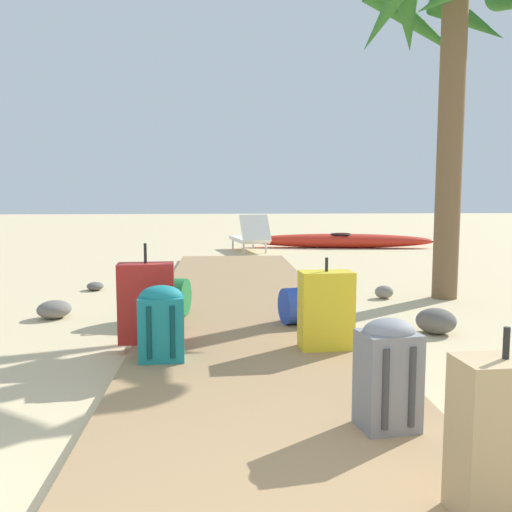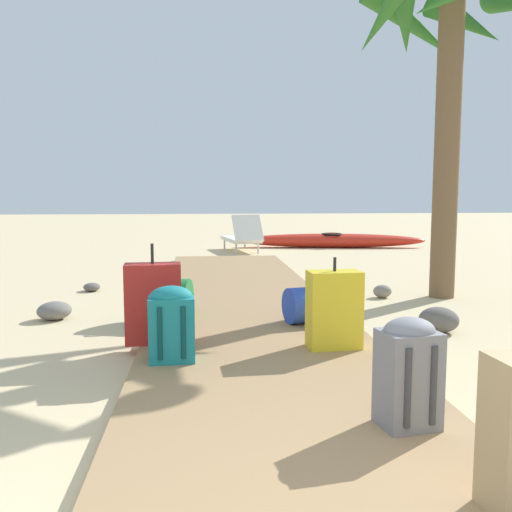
{
  "view_description": "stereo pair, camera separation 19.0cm",
  "coord_description": "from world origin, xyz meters",
  "px_view_note": "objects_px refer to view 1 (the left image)",
  "views": [
    {
      "loc": [
        -0.26,
        -1.15,
        1.26
      ],
      "look_at": [
        0.16,
        5.15,
        0.55
      ],
      "focal_mm": 38.98,
      "sensor_mm": 36.0,
      "label": 1
    },
    {
      "loc": [
        -0.45,
        -1.13,
        1.26
      ],
      "look_at": [
        0.16,
        5.15,
        0.55
      ],
      "focal_mm": 38.98,
      "sensor_mm": 36.0,
      "label": 2
    }
  ],
  "objects_px": {
    "lounge_chair": "(250,237)",
    "kayak": "(340,241)",
    "duffel_bag_green": "(160,296)",
    "duffel_bag_blue": "(313,304)",
    "backpack_teal": "(161,321)",
    "suitcase_yellow": "(326,310)",
    "suitcase_tan": "(501,438)",
    "backpack_grey": "(388,371)",
    "suitcase_red": "(146,303)",
    "palm_tree_near_right": "(453,36)"
  },
  "relations": [
    {
      "from": "duffel_bag_green",
      "to": "lounge_chair",
      "type": "xyz_separation_m",
      "value": [
        1.26,
        6.62,
        0.06
      ]
    },
    {
      "from": "suitcase_yellow",
      "to": "backpack_grey",
      "type": "distance_m",
      "value": 1.47
    },
    {
      "from": "suitcase_red",
      "to": "duffel_bag_blue",
      "type": "height_order",
      "value": "suitcase_red"
    },
    {
      "from": "suitcase_tan",
      "to": "suitcase_red",
      "type": "bearing_deg",
      "value": 122.21
    },
    {
      "from": "suitcase_tan",
      "to": "kayak",
      "type": "bearing_deg",
      "value": 80.53
    },
    {
      "from": "duffel_bag_blue",
      "to": "duffel_bag_green",
      "type": "height_order",
      "value": "duffel_bag_green"
    },
    {
      "from": "backpack_grey",
      "to": "duffel_bag_green",
      "type": "height_order",
      "value": "backpack_grey"
    },
    {
      "from": "suitcase_yellow",
      "to": "suitcase_red",
      "type": "distance_m",
      "value": 1.42
    },
    {
      "from": "duffel_bag_blue",
      "to": "palm_tree_near_right",
      "type": "height_order",
      "value": "palm_tree_near_right"
    },
    {
      "from": "suitcase_tan",
      "to": "lounge_chair",
      "type": "relative_size",
      "value": 0.45
    },
    {
      "from": "duffel_bag_blue",
      "to": "kayak",
      "type": "bearing_deg",
      "value": 75.76
    },
    {
      "from": "suitcase_yellow",
      "to": "kayak",
      "type": "relative_size",
      "value": 0.16
    },
    {
      "from": "lounge_chair",
      "to": "kayak",
      "type": "xyz_separation_m",
      "value": [
        2.15,
        0.75,
        -0.16
      ]
    },
    {
      "from": "lounge_chair",
      "to": "duffel_bag_green",
      "type": "bearing_deg",
      "value": -100.8
    },
    {
      "from": "suitcase_red",
      "to": "lounge_chair",
      "type": "height_order",
      "value": "suitcase_red"
    },
    {
      "from": "palm_tree_near_right",
      "to": "lounge_chair",
      "type": "xyz_separation_m",
      "value": [
        -2.03,
        5.56,
        -2.74
      ]
    },
    {
      "from": "backpack_teal",
      "to": "backpack_grey",
      "type": "bearing_deg",
      "value": -44.86
    },
    {
      "from": "suitcase_red",
      "to": "kayak",
      "type": "relative_size",
      "value": 0.18
    },
    {
      "from": "lounge_chair",
      "to": "backpack_grey",
      "type": "bearing_deg",
      "value": -89.02
    },
    {
      "from": "backpack_grey",
      "to": "duffel_bag_green",
      "type": "xyz_separation_m",
      "value": [
        -1.42,
        2.75,
        -0.11
      ]
    },
    {
      "from": "suitcase_tan",
      "to": "palm_tree_near_right",
      "type": "bearing_deg",
      "value": 69.78
    },
    {
      "from": "backpack_grey",
      "to": "suitcase_tan",
      "type": "xyz_separation_m",
      "value": [
        0.18,
        -0.79,
        0.0
      ]
    },
    {
      "from": "suitcase_yellow",
      "to": "lounge_chair",
      "type": "height_order",
      "value": "lounge_chair"
    },
    {
      "from": "duffel_bag_green",
      "to": "duffel_bag_blue",
      "type": "bearing_deg",
      "value": -16.45
    },
    {
      "from": "backpack_teal",
      "to": "palm_tree_near_right",
      "type": "xyz_separation_m",
      "value": [
        3.12,
        2.56,
        2.71
      ]
    },
    {
      "from": "suitcase_red",
      "to": "duffel_bag_green",
      "type": "xyz_separation_m",
      "value": [
        -0.0,
        1.0,
        -0.13
      ]
    },
    {
      "from": "backpack_teal",
      "to": "backpack_grey",
      "type": "xyz_separation_m",
      "value": [
        1.25,
        -1.25,
        0.01
      ]
    },
    {
      "from": "suitcase_red",
      "to": "suitcase_tan",
      "type": "distance_m",
      "value": 3.0
    },
    {
      "from": "lounge_chair",
      "to": "suitcase_red",
      "type": "bearing_deg",
      "value": -99.41
    },
    {
      "from": "suitcase_tan",
      "to": "kayak",
      "type": "height_order",
      "value": "suitcase_tan"
    },
    {
      "from": "suitcase_red",
      "to": "backpack_teal",
      "type": "bearing_deg",
      "value": -71.47
    },
    {
      "from": "suitcase_red",
      "to": "suitcase_tan",
      "type": "xyz_separation_m",
      "value": [
        1.6,
        -2.54,
        -0.02
      ]
    },
    {
      "from": "backpack_teal",
      "to": "lounge_chair",
      "type": "xyz_separation_m",
      "value": [
        1.09,
        8.12,
        -0.03
      ]
    },
    {
      "from": "backpack_grey",
      "to": "lounge_chair",
      "type": "height_order",
      "value": "lounge_chair"
    },
    {
      "from": "duffel_bag_green",
      "to": "suitcase_yellow",
      "type": "bearing_deg",
      "value": -42.56
    },
    {
      "from": "suitcase_red",
      "to": "backpack_grey",
      "type": "distance_m",
      "value": 2.26
    },
    {
      "from": "duffel_bag_green",
      "to": "palm_tree_near_right",
      "type": "bearing_deg",
      "value": 17.78
    },
    {
      "from": "suitcase_red",
      "to": "kayak",
      "type": "distance_m",
      "value": 9.04
    },
    {
      "from": "suitcase_tan",
      "to": "duffel_bag_blue",
      "type": "bearing_deg",
      "value": 92.93
    },
    {
      "from": "duffel_bag_blue",
      "to": "kayak",
      "type": "relative_size",
      "value": 0.14
    },
    {
      "from": "backpack_teal",
      "to": "palm_tree_near_right",
      "type": "bearing_deg",
      "value": 39.35
    },
    {
      "from": "suitcase_tan",
      "to": "kayak",
      "type": "relative_size",
      "value": 0.16
    },
    {
      "from": "backpack_teal",
      "to": "duffel_bag_green",
      "type": "height_order",
      "value": "backpack_teal"
    },
    {
      "from": "backpack_teal",
      "to": "suitcase_red",
      "type": "relative_size",
      "value": 0.68
    },
    {
      "from": "suitcase_yellow",
      "to": "suitcase_tan",
      "type": "xyz_separation_m",
      "value": [
        0.21,
        -2.26,
        0.0
      ]
    },
    {
      "from": "backpack_grey",
      "to": "lounge_chair",
      "type": "relative_size",
      "value": 0.36
    },
    {
      "from": "suitcase_tan",
      "to": "kayak",
      "type": "distance_m",
      "value": 11.06
    },
    {
      "from": "backpack_teal",
      "to": "backpack_grey",
      "type": "height_order",
      "value": "backpack_grey"
    },
    {
      "from": "suitcase_yellow",
      "to": "kayak",
      "type": "height_order",
      "value": "suitcase_yellow"
    },
    {
      "from": "duffel_bag_blue",
      "to": "lounge_chair",
      "type": "xyz_separation_m",
      "value": [
        -0.18,
        7.04,
        0.08
      ]
    }
  ]
}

